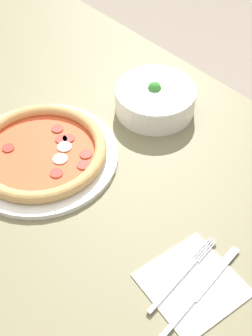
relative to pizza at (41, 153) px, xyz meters
name	(u,v)px	position (x,y,z in m)	size (l,w,h in m)	color
ground_plane	(92,297)	(-0.01, 0.09, -0.80)	(8.00, 8.00, 0.00)	gray
dining_table	(77,169)	(-0.01, 0.09, -0.13)	(1.33, 0.79, 0.78)	#706B4C
pizza	(41,153)	(0.00, 0.00, 0.00)	(0.33, 0.33, 0.04)	white
bowl	(155,98)	(0.05, 0.29, 0.02)	(0.19, 0.19, 0.08)	white
napkin	(192,284)	(0.42, 0.01, -0.02)	(0.17, 0.17, 0.00)	white
fork	(182,275)	(0.40, 0.01, -0.01)	(0.03, 0.19, 0.00)	silver
knife	(197,295)	(0.44, 0.00, -0.01)	(0.04, 0.22, 0.01)	silver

